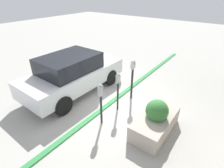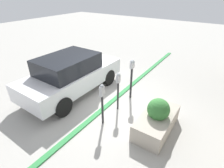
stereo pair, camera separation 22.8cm
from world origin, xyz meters
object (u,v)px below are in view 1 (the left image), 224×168
parking_meter_second (118,86)px  planter_box (155,121)px  parked_car_front (73,73)px  parking_meter_nearest (101,99)px  parking_meter_middle (133,73)px

parking_meter_second → planter_box: size_ratio=0.81×
parking_meter_second → parked_car_front: size_ratio=0.33×
parking_meter_nearest → parked_car_front: (0.81, 2.07, -0.10)m
parking_meter_nearest → parked_car_front: bearing=68.6°
parking_meter_second → parked_car_front: (-0.04, 2.06, -0.11)m
parking_meter_second → parked_car_front: 2.07m
parking_meter_middle → parked_car_front: parked_car_front is taller
planter_box → parked_car_front: size_ratio=0.41×
parking_meter_middle → parked_car_front: 2.28m
parking_meter_middle → parked_car_front: (-0.91, 2.07, -0.23)m
parked_car_front → parking_meter_second: bearing=-88.4°
planter_box → parked_car_front: (0.17, 3.51, 0.41)m
parking_meter_middle → planter_box: parking_meter_middle is taller
parking_meter_nearest → parking_meter_second: (0.85, 0.01, 0.01)m
parking_meter_nearest → parking_meter_second: 0.85m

